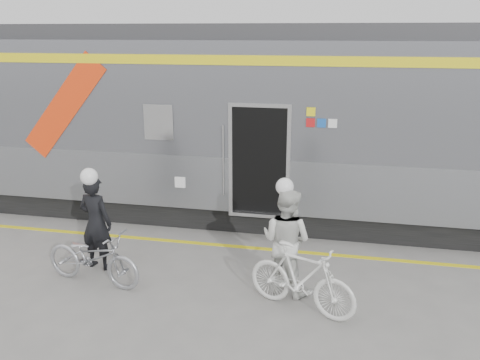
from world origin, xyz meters
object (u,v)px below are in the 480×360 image
(man, at_px, (96,223))
(woman, at_px, (286,241))
(bicycle_left, at_px, (93,257))
(bicycle_right, at_px, (301,278))

(man, distance_m, woman, 3.28)
(man, xyz_separation_m, woman, (3.28, -0.15, 0.02))
(bicycle_left, xyz_separation_m, bicycle_right, (3.38, -0.15, 0.06))
(bicycle_left, height_order, bicycle_right, bicycle_right)
(bicycle_left, bearing_deg, bicycle_right, -82.66)
(man, bearing_deg, bicycle_left, 119.89)
(bicycle_right, bearing_deg, woman, 50.55)
(man, height_order, bicycle_right, man)
(man, distance_m, bicycle_right, 3.66)
(man, bearing_deg, bicycle_right, 178.81)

